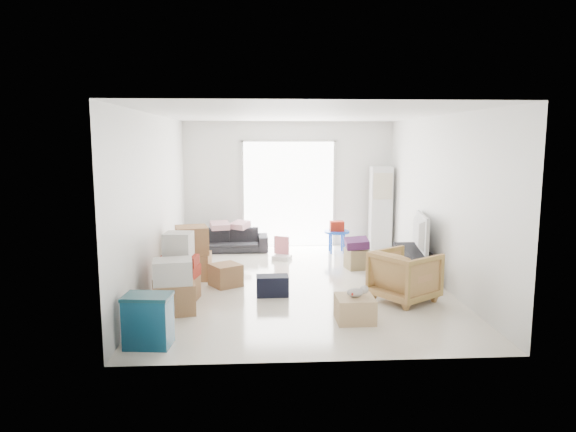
# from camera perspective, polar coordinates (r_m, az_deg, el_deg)

# --- Properties ---
(room_shell) EXTENTS (4.98, 6.48, 3.18)m
(room_shell) POSITION_cam_1_polar(r_m,az_deg,el_deg) (8.16, 1.30, 1.71)
(room_shell) COLOR silver
(room_shell) RESTS_ON ground
(sliding_door) EXTENTS (2.10, 0.04, 2.33)m
(sliding_door) POSITION_cam_1_polar(r_m,az_deg,el_deg) (11.13, 0.08, 2.96)
(sliding_door) COLOR white
(sliding_door) RESTS_ON room_shell
(ac_tower) EXTENTS (0.45, 0.30, 1.75)m
(ac_tower) POSITION_cam_1_polar(r_m,az_deg,el_deg) (11.13, 10.25, 0.92)
(ac_tower) COLOR silver
(ac_tower) RESTS_ON room_shell
(tv_console) EXTENTS (0.41, 1.36, 0.45)m
(tv_console) POSITION_cam_1_polar(r_m,az_deg,el_deg) (9.05, 13.88, -5.09)
(tv_console) COLOR black
(tv_console) RESTS_ON room_shell
(television) EXTENTS (0.77, 1.15, 0.14)m
(television) POSITION_cam_1_polar(r_m,az_deg,el_deg) (8.99, 13.94, -3.24)
(television) COLOR black
(television) RESTS_ON tv_console
(sofa) EXTENTS (1.61, 0.51, 0.62)m
(sofa) POSITION_cam_1_polar(r_m,az_deg,el_deg) (10.78, -6.54, -2.27)
(sofa) COLOR #28282D
(sofa) RESTS_ON room_shell
(pillow_left) EXTENTS (0.47, 0.41, 0.13)m
(pillow_left) POSITION_cam_1_polar(r_m,az_deg,el_deg) (10.68, -7.60, -0.34)
(pillow_left) COLOR #C48F96
(pillow_left) RESTS_ON sofa
(pillow_right) EXTENTS (0.40, 0.39, 0.11)m
(pillow_right) POSITION_cam_1_polar(r_m,az_deg,el_deg) (10.71, -5.33, -0.34)
(pillow_right) COLOR #C48F96
(pillow_right) RESTS_ON sofa
(armchair) EXTENTS (1.05, 1.06, 0.81)m
(armchair) POSITION_cam_1_polar(r_m,az_deg,el_deg) (7.62, 12.86, -6.23)
(armchair) COLOR tan
(armchair) RESTS_ON room_shell
(storage_bins) EXTENTS (0.56, 0.42, 0.60)m
(storage_bins) POSITION_cam_1_polar(r_m,az_deg,el_deg) (6.08, -15.27, -11.13)
(storage_bins) COLOR navy
(storage_bins) RESTS_ON room_shell
(box_stack_a) EXTENTS (0.64, 0.56, 0.73)m
(box_stack_a) POSITION_cam_1_polar(r_m,az_deg,el_deg) (7.09, -12.61, -7.78)
(box_stack_a) COLOR olive
(box_stack_a) RESTS_ON room_shell
(box_stack_b) EXTENTS (0.60, 0.56, 1.01)m
(box_stack_b) POSITION_cam_1_polar(r_m,az_deg,el_deg) (7.58, -11.99, -6.04)
(box_stack_b) COLOR olive
(box_stack_b) RESTS_ON room_shell
(box_stack_c) EXTENTS (0.61, 0.61, 0.89)m
(box_stack_c) POSITION_cam_1_polar(r_m,az_deg,el_deg) (8.74, -10.61, -4.10)
(box_stack_c) COLOR olive
(box_stack_c) RESTS_ON room_shell
(loose_box) EXTENTS (0.59, 0.59, 0.35)m
(loose_box) POSITION_cam_1_polar(r_m,az_deg,el_deg) (8.28, -6.94, -6.52)
(loose_box) COLOR olive
(loose_box) RESTS_ON room_shell
(duffel_bag) EXTENTS (0.48, 0.30, 0.30)m
(duffel_bag) POSITION_cam_1_polar(r_m,az_deg,el_deg) (7.73, -1.74, -7.74)
(duffel_bag) COLOR black
(duffel_bag) RESTS_ON room_shell
(ottoman) EXTENTS (0.43, 0.43, 0.37)m
(ottoman) POSITION_cam_1_polar(r_m,az_deg,el_deg) (9.38, 7.62, -4.72)
(ottoman) COLOR #917E54
(ottoman) RESTS_ON room_shell
(blanket) EXTENTS (0.42, 0.42, 0.14)m
(blanket) POSITION_cam_1_polar(r_m,az_deg,el_deg) (9.32, 7.65, -3.21)
(blanket) COLOR #562255
(blanket) RESTS_ON ottoman
(kids_table) EXTENTS (0.53, 0.53, 0.65)m
(kids_table) POSITION_cam_1_polar(r_m,az_deg,el_deg) (10.62, 5.44, -1.58)
(kids_table) COLOR blue
(kids_table) RESTS_ON room_shell
(toy_walker) EXTENTS (0.41, 0.40, 0.44)m
(toy_walker) POSITION_cam_1_polar(r_m,az_deg,el_deg) (10.06, -0.70, -4.11)
(toy_walker) COLOR silver
(toy_walker) RESTS_ON room_shell
(wood_crate) EXTENTS (0.48, 0.48, 0.32)m
(wood_crate) POSITION_cam_1_polar(r_m,az_deg,el_deg) (6.75, 7.43, -10.19)
(wood_crate) COLOR tan
(wood_crate) RESTS_ON room_shell
(plush_bunny) EXTENTS (0.29, 0.16, 0.14)m
(plush_bunny) POSITION_cam_1_polar(r_m,az_deg,el_deg) (6.69, 7.72, -8.33)
(plush_bunny) COLOR #B2ADA8
(plush_bunny) RESTS_ON wood_crate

